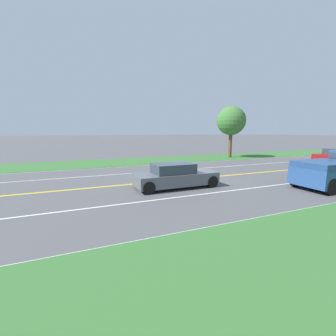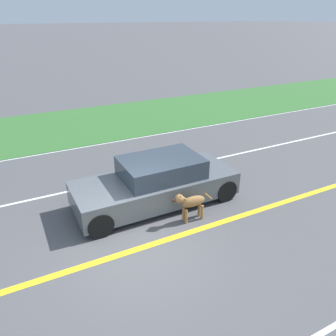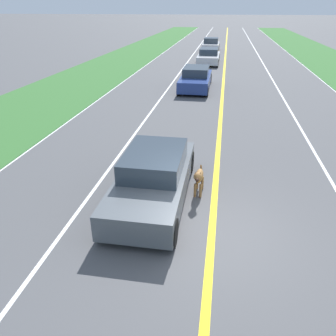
# 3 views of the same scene
# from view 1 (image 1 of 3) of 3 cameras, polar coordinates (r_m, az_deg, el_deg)

# --- Properties ---
(ground_plane) EXTENTS (400.00, 400.00, 0.00)m
(ground_plane) POSITION_cam_1_polar(r_m,az_deg,el_deg) (14.68, 3.86, -2.95)
(ground_plane) COLOR #4C4C4F
(centre_divider_line) EXTENTS (0.18, 160.00, 0.01)m
(centre_divider_line) POSITION_cam_1_polar(r_m,az_deg,el_deg) (14.68, 3.86, -2.93)
(centre_divider_line) COLOR yellow
(centre_divider_line) RESTS_ON ground
(lane_edge_line_right) EXTENTS (0.14, 160.00, 0.01)m
(lane_edge_line_right) POSITION_cam_1_polar(r_m,az_deg,el_deg) (9.23, 24.14, -11.11)
(lane_edge_line_right) COLOR white
(lane_edge_line_right) RESTS_ON ground
(lane_edge_line_left) EXTENTS (0.14, 160.00, 0.01)m
(lane_edge_line_left) POSITION_cam_1_polar(r_m,az_deg,el_deg) (21.07, -4.70, 0.75)
(lane_edge_line_left) COLOR white
(lane_edge_line_left) RESTS_ON ground
(lane_dash_same_dir) EXTENTS (0.10, 160.00, 0.01)m
(lane_dash_same_dir) POSITION_cam_1_polar(r_m,az_deg,el_deg) (11.75, 11.58, -6.18)
(lane_dash_same_dir) COLOR white
(lane_dash_same_dir) RESTS_ON ground
(lane_dash_oncoming) EXTENTS (0.10, 160.00, 0.01)m
(lane_dash_oncoming) POSITION_cam_1_polar(r_m,az_deg,el_deg) (17.82, -1.19, -0.76)
(lane_dash_oncoming) COLOR white
(lane_dash_oncoming) RESTS_ON ground
(grass_verge_left) EXTENTS (6.00, 160.00, 0.03)m
(grass_verge_left) POSITION_cam_1_polar(r_m,az_deg,el_deg) (23.91, -6.95, 1.74)
(grass_verge_left) COLOR #33662D
(grass_verge_left) RESTS_ON ground
(ego_car) EXTENTS (1.82, 4.57, 1.36)m
(ego_car) POSITION_cam_1_polar(r_m,az_deg,el_deg) (12.51, 1.87, -2.08)
(ego_car) COLOR #51565B
(ego_car) RESTS_ON ground
(dog) EXTENTS (0.26, 1.20, 0.87)m
(dog) POSITION_cam_1_polar(r_m,az_deg,el_deg) (13.47, -1.75, -1.64)
(dog) COLOR olive
(dog) RESTS_ON ground
(oncoming_car) EXTENTS (1.81, 4.59, 1.42)m
(oncoming_car) POSITION_cam_1_polar(r_m,az_deg,el_deg) (28.60, 36.72, 2.50)
(oncoming_car) COLOR maroon
(oncoming_car) RESTS_ON ground
(roadside_tree_left_near) EXTENTS (3.39, 3.39, 6.07)m
(roadside_tree_left_near) POSITION_cam_1_polar(r_m,az_deg,el_deg) (28.18, 15.76, 11.40)
(roadside_tree_left_near) COLOR brown
(roadside_tree_left_near) RESTS_ON ground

